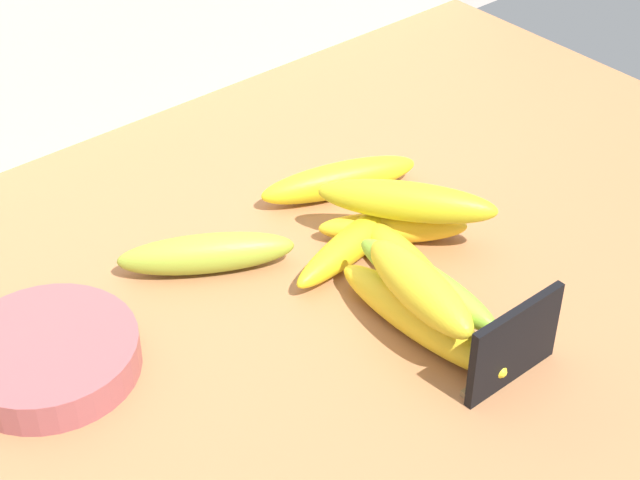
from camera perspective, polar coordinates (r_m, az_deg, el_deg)
counter_top at (r=108.37cm, az=1.69°, el=-1.48°), size 110.00×76.00×3.00cm
chalkboard_sign at (r=92.69cm, az=10.66°, el=-5.84°), size 11.00×1.80×8.40cm
fruit_bowl at (r=96.66cm, az=-14.80°, el=-6.20°), size 16.54×16.54×3.34cm
banana_0 at (r=107.05cm, az=2.33°, el=0.15°), size 21.00×7.62×3.52cm
banana_1 at (r=103.71cm, az=4.78°, el=-1.29°), size 6.67×16.69×3.74cm
banana_2 at (r=104.93cm, az=-6.31°, el=-0.75°), size 17.57×12.73×4.11cm
banana_3 at (r=108.76cm, az=4.06°, el=0.69°), size 14.40×12.46×3.34cm
banana_4 at (r=115.41cm, az=1.08°, el=3.36°), size 18.88×9.45×3.94cm
banana_5 at (r=97.09cm, az=5.59°, el=-4.34°), size 5.08×20.63×4.13cm
banana_6 at (r=95.11cm, az=5.85°, el=-2.38°), size 4.07×16.89×3.49cm
banana_7 at (r=93.86cm, az=5.55°, el=-2.63°), size 6.72×15.59×4.38cm
banana_8 at (r=106.25cm, az=4.84°, el=2.15°), size 14.84×17.27×4.16cm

